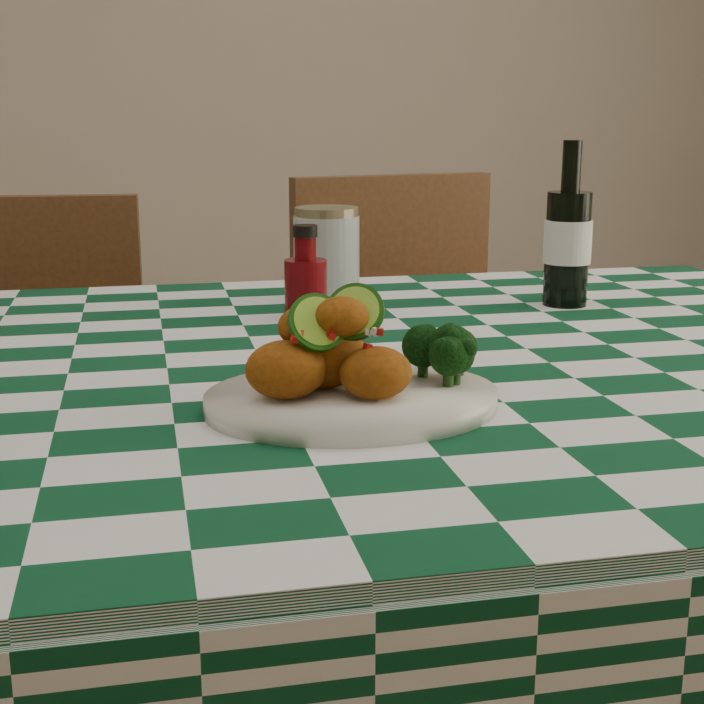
{
  "coord_description": "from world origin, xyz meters",
  "views": [
    {
      "loc": [
        -0.12,
        -1.03,
        1.06
      ],
      "look_at": [
        0.06,
        -0.19,
        0.84
      ],
      "focal_mm": 50.0,
      "sensor_mm": 36.0,
      "label": 1
    }
  ],
  "objects": [
    {
      "name": "wooden_chair_left",
      "position": [
        -0.34,
        0.76,
        0.45
      ],
      "size": [
        0.44,
        0.46,
        0.89
      ],
      "primitive_type": null,
      "rotation": [
        0.0,
        0.0,
        -0.08
      ],
      "color": "#472814",
      "rests_on": "ground"
    },
    {
      "name": "broccoli_side",
      "position": [
        0.15,
        -0.18,
        0.83
      ],
      "size": [
        0.07,
        0.07,
        0.05
      ],
      "primitive_type": null,
      "color": "black",
      "rests_on": "plate"
    },
    {
      "name": "wooden_chair_right",
      "position": [
        0.41,
        0.69,
        0.46
      ],
      "size": [
        0.49,
        0.51,
        0.93
      ],
      "primitive_type": null,
      "rotation": [
        0.0,
        0.0,
        0.17
      ],
      "color": "#472814",
      "rests_on": "ground"
    },
    {
      "name": "mason_jar",
      "position": [
        0.14,
        0.33,
        0.85
      ],
      "size": [
        0.1,
        0.1,
        0.13
      ],
      "primitive_type": null,
      "rotation": [
        0.0,
        0.0,
        -0.06
      ],
      "color": "#B2BCBA",
      "rests_on": "dining_table"
    },
    {
      "name": "dining_table",
      "position": [
        0.0,
        0.0,
        0.39
      ],
      "size": [
        1.66,
        1.06,
        0.79
      ],
      "primitive_type": null,
      "color": "#0B4023",
      "rests_on": "ground"
    },
    {
      "name": "ketchup_bottle",
      "position": [
        0.09,
        0.22,
        0.85
      ],
      "size": [
        0.06,
        0.06,
        0.12
      ],
      "primitive_type": null,
      "rotation": [
        0.0,
        0.0,
        0.07
      ],
      "color": "#5D0409",
      "rests_on": "dining_table"
    },
    {
      "name": "fried_chicken_pile",
      "position": [
        0.05,
        -0.19,
        0.85
      ],
      "size": [
        0.14,
        0.1,
        0.09
      ],
      "primitive_type": null,
      "color": "#97500E",
      "rests_on": "plate"
    },
    {
      "name": "plate",
      "position": [
        0.06,
        -0.19,
        0.8
      ],
      "size": [
        0.28,
        0.22,
        0.02
      ],
      "primitive_type": null,
      "rotation": [
        0.0,
        0.0,
        -0.02
      ],
      "color": "white",
      "rests_on": "dining_table"
    },
    {
      "name": "beer_bottle",
      "position": [
        0.46,
        0.23,
        0.9
      ],
      "size": [
        0.08,
        0.08,
        0.23
      ],
      "primitive_type": null,
      "rotation": [
        0.0,
        0.0,
        0.27
      ],
      "color": "black",
      "rests_on": "dining_table"
    }
  ]
}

